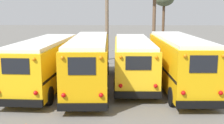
{
  "coord_description": "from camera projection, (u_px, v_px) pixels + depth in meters",
  "views": [
    {
      "loc": [
        0.58,
        -18.34,
        4.96
      ],
      "look_at": [
        0.0,
        -0.26,
        1.64
      ],
      "focal_mm": 45.0,
      "sensor_mm": 36.0,
      "label": 1
    }
  ],
  "objects": [
    {
      "name": "ground_plane",
      "position": [
        112.0,
        85.0,
        18.94
      ],
      "size": [
        160.0,
        160.0,
        0.0
      ],
      "primitive_type": "plane",
      "color": "#66635E"
    },
    {
      "name": "school_bus_0",
      "position": [
        45.0,
        62.0,
        18.0
      ],
      "size": [
        2.9,
        9.5,
        3.14
      ],
      "color": "yellow",
      "rests_on": "ground"
    },
    {
      "name": "school_bus_1",
      "position": [
        90.0,
        61.0,
        18.0
      ],
      "size": [
        2.81,
        10.57,
        3.28
      ],
      "color": "#E5A00C",
      "rests_on": "ground"
    },
    {
      "name": "school_bus_2",
      "position": [
        133.0,
        59.0,
        19.42
      ],
      "size": [
        2.72,
        9.7,
        3.01
      ],
      "color": "yellow",
      "rests_on": "ground"
    },
    {
      "name": "school_bus_3",
      "position": [
        178.0,
        61.0,
        18.01
      ],
      "size": [
        2.76,
        10.02,
        3.33
      ],
      "color": "#EAAA0F",
      "rests_on": "ground"
    },
    {
      "name": "utility_pole",
      "position": [
        107.0,
        20.0,
        28.15
      ],
      "size": [
        1.8,
        0.35,
        7.88
      ],
      "color": "#75604C",
      "rests_on": "ground"
    },
    {
      "name": "bare_tree_1",
      "position": [
        164.0,
        0.0,
        34.09
      ],
      "size": [
        2.42,
        2.42,
        7.3
      ],
      "color": "brown",
      "rests_on": "ground"
    },
    {
      "name": "fence_line",
      "position": [
        115.0,
        55.0,
        25.69
      ],
      "size": [
        16.6,
        0.06,
        1.42
      ],
      "color": "#939399",
      "rests_on": "ground"
    }
  ]
}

